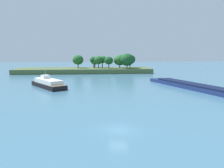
{
  "coord_description": "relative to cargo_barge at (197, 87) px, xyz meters",
  "views": [
    {
      "loc": [
        -3.67,
        -30.5,
        11.08
      ],
      "look_at": [
        2.37,
        36.59,
        1.2
      ],
      "focal_mm": 36.04,
      "sensor_mm": 36.0,
      "label": 1
    }
  ],
  "objects": [
    {
      "name": "ground_plane",
      "position": [
        -26.82,
        -31.37,
        -0.85
      ],
      "size": [
        400.0,
        400.0,
        0.0
      ],
      "primitive_type": "plane",
      "color": "teal"
    },
    {
      "name": "treeline_island",
      "position": [
        -30.14,
        55.23,
        2.01
      ],
      "size": [
        68.86,
        17.04,
        9.89
      ],
      "color": "#4C6038",
      "rests_on": "ground"
    },
    {
      "name": "cargo_barge",
      "position": [
        0.0,
        0.0,
        0.0
      ],
      "size": [
        17.38,
        39.83,
        5.66
      ],
      "color": "navy",
      "rests_on": "ground"
    },
    {
      "name": "white_riverboat",
      "position": [
        -43.87,
        7.8,
        0.39
      ],
      "size": [
        12.89,
        16.19,
        5.1
      ],
      "color": "black",
      "rests_on": "ground"
    }
  ]
}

